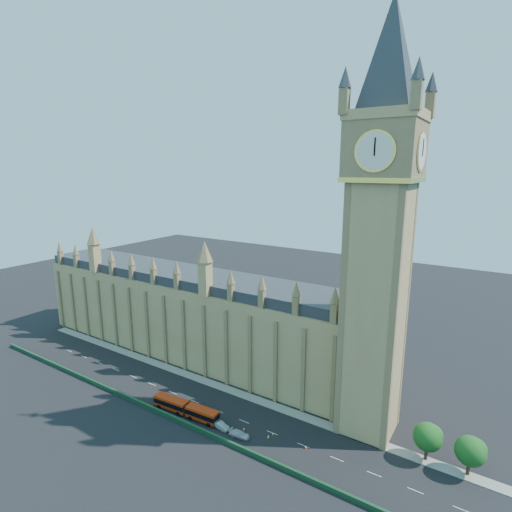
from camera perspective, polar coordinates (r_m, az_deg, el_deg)
The scene contains 15 objects.
ground at distance 112.13m, azimuth -7.13°, elevation -20.51°, with size 400.00×400.00×0.00m, color black.
palace_westminster at distance 135.63m, azimuth -9.54°, elevation -7.99°, with size 120.00×20.00×28.00m.
elizabeth_tower at distance 88.92m, azimuth 17.53°, elevation 7.84°, with size 20.59×20.59×105.00m.
bridge_parapet at distance 106.26m, azimuth -10.47°, elevation -22.31°, with size 160.00×0.60×1.20m, color #1E4C2D.
kerb_north at distance 118.38m, azimuth -4.04°, elevation -18.46°, with size 160.00×3.00×0.16m, color gray.
tree_east_near at distance 99.00m, azimuth 23.47°, elevation -22.57°, with size 6.00×6.00×8.50m.
tree_east_far at distance 98.60m, azimuth 28.45°, elevation -23.25°, with size 6.00×6.00×8.50m.
red_bus at distance 108.87m, azimuth -10.02°, elevation -20.66°, with size 19.01×4.09×3.21m.
car_grey at distance 108.79m, azimuth -9.84°, elevation -21.24°, with size 1.91×4.74×1.62m, color #393A3F.
car_silver at distance 103.79m, azimuth -5.11°, elevation -22.96°, with size 1.63×4.67×1.54m, color #AAAEB2.
car_white at distance 100.97m, azimuth -2.39°, elevation -24.10°, with size 2.02×4.97×1.44m, color silver.
cone_a at distance 102.86m, azimuth -1.75°, elevation -23.55°, with size 0.52×0.52×0.78m.
cone_b at distance 98.63m, azimuth 7.12°, elevation -25.50°, with size 0.53×0.53×0.65m.
cone_c at distance 101.73m, azimuth 2.45°, elevation -24.04°, with size 0.46×0.46×0.69m.
cone_d at distance 100.81m, azimuth 1.77°, elevation -24.40°, with size 0.51×0.51×0.76m.
Camera 1 is at (61.17, -71.62, 60.83)m, focal length 28.00 mm.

